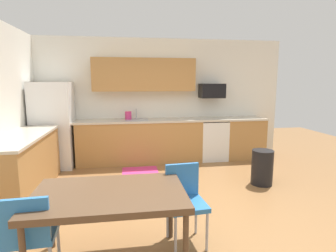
{
  "coord_description": "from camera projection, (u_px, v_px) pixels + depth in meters",
  "views": [
    {
      "loc": [
        -0.7,
        -3.57,
        1.75
      ],
      "look_at": [
        0.0,
        1.0,
        1.0
      ],
      "focal_mm": 29.17,
      "sensor_mm": 36.0,
      "label": 1
    }
  ],
  "objects": [
    {
      "name": "ground_plane",
      "position": [
        179.0,
        207.0,
        3.86
      ],
      "size": [
        12.0,
        12.0,
        0.0
      ],
      "primitive_type": "plane",
      "color": "olive"
    },
    {
      "name": "wall_back",
      "position": [
        157.0,
        100.0,
        6.23
      ],
      "size": [
        5.8,
        0.1,
        2.7
      ],
      "primitive_type": "cube",
      "color": "white",
      "rests_on": "ground"
    },
    {
      "name": "cabinet_run_back",
      "position": [
        140.0,
        142.0,
        5.97
      ],
      "size": [
        2.67,
        0.6,
        0.9
      ],
      "primitive_type": "cube",
      "color": "#AD7A42",
      "rests_on": "ground"
    },
    {
      "name": "cabinet_run_back_right",
      "position": [
        243.0,
        138.0,
        6.33
      ],
      "size": [
        0.88,
        0.6,
        0.9
      ],
      "primitive_type": "cube",
      "color": "#AD7A42",
      "rests_on": "ground"
    },
    {
      "name": "cabinet_run_left",
      "position": [
        24.0,
        167.0,
        4.23
      ],
      "size": [
        0.6,
        2.0,
        0.9
      ],
      "primitive_type": "cube",
      "color": "#AD7A42",
      "rests_on": "ground"
    },
    {
      "name": "countertop_back",
      "position": [
        159.0,
        120.0,
        5.96
      ],
      "size": [
        4.8,
        0.64,
        0.04
      ],
      "primitive_type": "cube",
      "color": "beige",
      "rests_on": "cabinet_run_back"
    },
    {
      "name": "countertop_left",
      "position": [
        21.0,
        137.0,
        4.15
      ],
      "size": [
        0.64,
        2.0,
        0.04
      ],
      "primitive_type": "cube",
      "color": "beige",
      "rests_on": "cabinet_run_left"
    },
    {
      "name": "upper_cabinets_back",
      "position": [
        144.0,
        75.0,
        5.89
      ],
      "size": [
        2.2,
        0.34,
        0.7
      ],
      "primitive_type": "cube",
      "color": "#AD7A42"
    },
    {
      "name": "refrigerator",
      "position": [
        53.0,
        125.0,
        5.56
      ],
      "size": [
        0.76,
        0.7,
        1.75
      ],
      "primitive_type": "cube",
      "color": "white",
      "rests_on": "ground"
    },
    {
      "name": "oven_range",
      "position": [
        212.0,
        139.0,
        6.22
      ],
      "size": [
        0.6,
        0.6,
        0.91
      ],
      "color": "white",
      "rests_on": "ground"
    },
    {
      "name": "microwave",
      "position": [
        212.0,
        91.0,
        6.14
      ],
      "size": [
        0.54,
        0.36,
        0.32
      ],
      "primitive_type": "cube",
      "color": "black"
    },
    {
      "name": "sink_basin",
      "position": [
        137.0,
        123.0,
        5.89
      ],
      "size": [
        0.48,
        0.4,
        0.14
      ],
      "primitive_type": "cube",
      "color": "#A5A8AD",
      "rests_on": "countertop_back"
    },
    {
      "name": "sink_faucet",
      "position": [
        136.0,
        114.0,
        6.04
      ],
      "size": [
        0.02,
        0.02,
        0.24
      ],
      "primitive_type": "cylinder",
      "color": "#B2B5BA",
      "rests_on": "countertop_back"
    },
    {
      "name": "dining_table",
      "position": [
        110.0,
        198.0,
        2.53
      ],
      "size": [
        1.4,
        0.9,
        0.74
      ],
      "color": "brown",
      "rests_on": "ground"
    },
    {
      "name": "chair_near_table",
      "position": [
        185.0,
        197.0,
        2.98
      ],
      "size": [
        0.43,
        0.43,
        0.85
      ],
      "color": "#2D72B7",
      "rests_on": "ground"
    },
    {
      "name": "chair_far_side",
      "position": [
        30.0,
        232.0,
        2.28
      ],
      "size": [
        0.42,
        0.42,
        0.85
      ],
      "color": "#2D72B7",
      "rests_on": "ground"
    },
    {
      "name": "trash_bin",
      "position": [
        262.0,
        167.0,
        4.68
      ],
      "size": [
        0.36,
        0.36,
        0.6
      ],
      "primitive_type": "cylinder",
      "color": "black",
      "rests_on": "ground"
    },
    {
      "name": "floor_mat",
      "position": [
        140.0,
        171.0,
        5.4
      ],
      "size": [
        0.7,
        0.5,
        0.01
      ],
      "primitive_type": "cube",
      "color": "#CC3372",
      "rests_on": "ground"
    },
    {
      "name": "kettle",
      "position": [
        128.0,
        116.0,
        5.89
      ],
      "size": [
        0.14,
        0.14,
        0.2
      ],
      "primitive_type": "cylinder",
      "color": "#CC3372",
      "rests_on": "countertop_back"
    }
  ]
}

